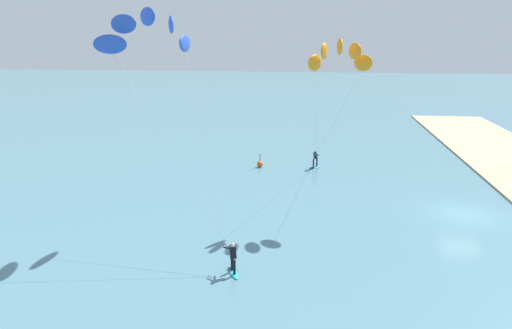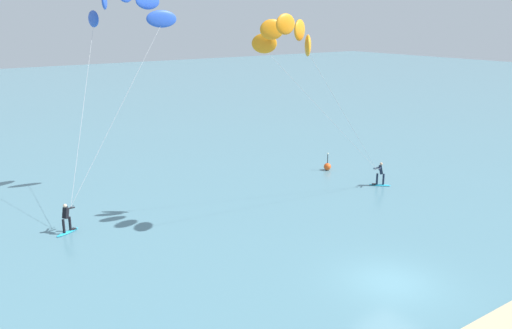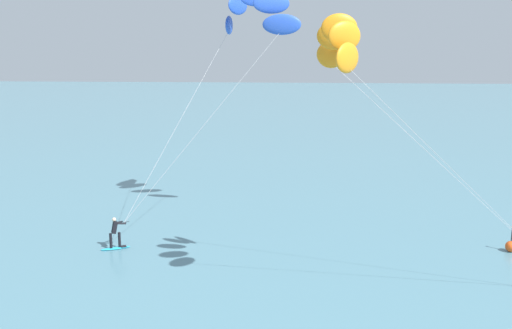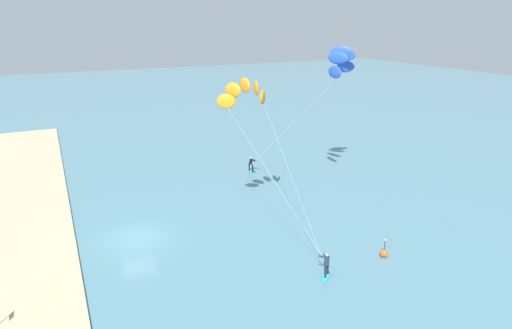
{
  "view_description": "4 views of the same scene",
  "coord_description": "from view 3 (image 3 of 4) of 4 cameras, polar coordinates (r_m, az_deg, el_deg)",
  "views": [
    {
      "loc": [
        -31.93,
        10.44,
        11.98
      ],
      "look_at": [
        0.81,
        14.31,
        2.84
      ],
      "focal_mm": 33.52,
      "sensor_mm": 36.0,
      "label": 1
    },
    {
      "loc": [
        -17.61,
        -14.07,
        11.46
      ],
      "look_at": [
        0.4,
        10.95,
        2.95
      ],
      "focal_mm": 37.63,
      "sensor_mm": 36.0,
      "label": 2
    },
    {
      "loc": [
        -0.94,
        -15.35,
        10.96
      ],
      "look_at": [
        -2.69,
        12.98,
        4.81
      ],
      "focal_mm": 43.23,
      "sensor_mm": 36.0,
      "label": 3
    },
    {
      "loc": [
        30.24,
        -4.45,
        15.69
      ],
      "look_at": [
        1.26,
        9.43,
        4.92
      ],
      "focal_mm": 30.37,
      "sensor_mm": 36.0,
      "label": 4
    }
  ],
  "objects": [
    {
      "name": "kitesurfer_mid_water",
      "position": [
        35.55,
        -0.59,
        13.39
      ],
      "size": [
        10.18,
        9.42,
        13.44
      ],
      "color": "#23ADD1",
      "rests_on": "ground"
    },
    {
      "name": "marker_buoy",
      "position": [
        34.07,
        22.51,
        -6.99
      ],
      "size": [
        0.56,
        0.56,
        1.38
      ],
      "color": "#EA5119",
      "rests_on": "ground"
    },
    {
      "name": "kitesurfer_nearshore",
      "position": [
        24.28,
        8.81,
        9.9
      ],
      "size": [
        11.24,
        4.4,
        11.63
      ],
      "color": "#23ADD1",
      "rests_on": "ground"
    }
  ]
}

